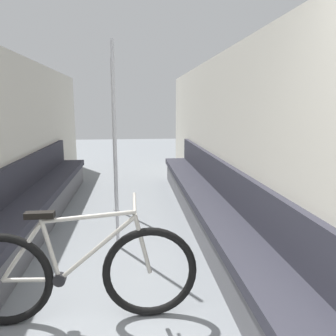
{
  "coord_description": "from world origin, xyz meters",
  "views": [
    {
      "loc": [
        0.17,
        -0.72,
        1.59
      ],
      "look_at": [
        0.48,
        2.18,
        1.03
      ],
      "focal_mm": 35.0,
      "sensor_mm": 36.0,
      "label": 1
    }
  ],
  "objects": [
    {
      "name": "wall_right",
      "position": [
        1.39,
        3.29,
        1.13
      ],
      "size": [
        0.1,
        9.77,
        2.27
      ],
      "primitive_type": "cube",
      "color": "beige",
      "rests_on": "ground"
    },
    {
      "name": "grab_pole_near",
      "position": [
        -0.11,
        4.18,
        1.1
      ],
      "size": [
        0.08,
        0.08,
        2.25
      ],
      "color": "gray",
      "rests_on": "ground"
    },
    {
      "name": "bench_seat_row_right",
      "position": [
        1.13,
        3.33,
        0.29
      ],
      "size": [
        0.48,
        5.78,
        0.88
      ],
      "color": "#5B5B60",
      "rests_on": "ground"
    },
    {
      "name": "bench_seat_row_left",
      "position": [
        -1.13,
        3.33,
        0.29
      ],
      "size": [
        0.48,
        5.78,
        0.88
      ],
      "color": "#5B5B60",
      "rests_on": "ground"
    },
    {
      "name": "bicycle",
      "position": [
        -0.25,
        1.54,
        0.37
      ],
      "size": [
        1.77,
        0.46,
        0.92
      ],
      "rotation": [
        0.0,
        0.0,
        -0.01
      ],
      "color": "black",
      "rests_on": "ground"
    },
    {
      "name": "grab_pole_far",
      "position": [
        -0.02,
        2.83,
        1.1
      ],
      "size": [
        0.08,
        0.08,
        2.25
      ],
      "color": "gray",
      "rests_on": "ground"
    }
  ]
}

